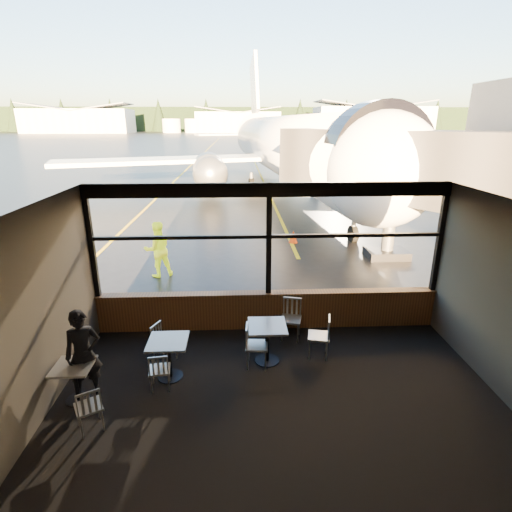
{
  "coord_description": "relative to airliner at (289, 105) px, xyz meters",
  "views": [
    {
      "loc": [
        -0.69,
        -8.62,
        4.75
      ],
      "look_at": [
        -0.24,
        1.0,
        1.5
      ],
      "focal_mm": 28.0,
      "sensor_mm": 36.0,
      "label": 1
    }
  ],
  "objects": [
    {
      "name": "fuel_tank_a",
      "position": [
        -32.84,
        162.21,
        -2.79
      ],
      "size": [
        8.0,
        8.0,
        6.0
      ],
      "primitive_type": "cylinder",
      "color": "silver",
      "rests_on": "ground_plane"
    },
    {
      "name": "passenger",
      "position": [
        -6.3,
        -22.14,
        -4.96
      ],
      "size": [
        0.72,
        0.6,
        1.68
      ],
      "primitive_type": "imported",
      "rotation": [
        0.0,
        0.0,
        0.38
      ],
      "color": "black",
      "rests_on": "carpet_floor"
    },
    {
      "name": "chair_near_e",
      "position": [
        -1.87,
        -21.07,
        -5.33
      ],
      "size": [
        0.6,
        0.6,
        0.92
      ],
      "primitive_type": null,
      "rotation": [
        0.0,
        0.0,
        1.36
      ],
      "color": "#B9B5A7",
      "rests_on": "carpet_floor"
    },
    {
      "name": "mullion_right",
      "position": [
        1.11,
        -19.79,
        -3.59
      ],
      "size": [
        0.12,
        0.12,
        2.6
      ],
      "primitive_type": "cube",
      "color": "black",
      "rests_on": "ground"
    },
    {
      "name": "hangar_right",
      "position": [
        57.16,
        158.21,
        0.21
      ],
      "size": [
        50.0,
        20.0,
        12.0
      ],
      "primitive_type": null,
      "color": "silver",
      "rests_on": "ground_plane"
    },
    {
      "name": "window_transom",
      "position": [
        -2.84,
        -19.79,
        -3.49
      ],
      "size": [
        8.0,
        0.1,
        0.08
      ],
      "primitive_type": "cube",
      "color": "black",
      "rests_on": "ground"
    },
    {
      "name": "airliner",
      "position": [
        0.0,
        0.0,
        0.0
      ],
      "size": [
        35.2,
        40.86,
        11.59
      ],
      "primitive_type": null,
      "rotation": [
        0.0,
        0.0,
        0.1
      ],
      "color": "white",
      "rests_on": "ground_plane"
    },
    {
      "name": "wall_left",
      "position": [
        -6.84,
        -22.79,
        -4.04
      ],
      "size": [
        0.04,
        6.0,
        3.5
      ],
      "primitive_type": "cube",
      "color": "#443F37",
      "rests_on": "ground"
    },
    {
      "name": "chair_near_w",
      "position": [
        -3.19,
        -21.38,
        -5.33
      ],
      "size": [
        0.54,
        0.54,
        0.92
      ],
      "primitive_type": null,
      "rotation": [
        0.0,
        0.0,
        -1.65
      ],
      "color": "beige",
      "rests_on": "carpet_floor"
    },
    {
      "name": "hangar_mid",
      "position": [
        -2.84,
        165.21,
        -0.79
      ],
      "size": [
        38.0,
        15.0,
        10.0
      ],
      "primitive_type": null,
      "color": "silver",
      "rests_on": "ground_plane"
    },
    {
      "name": "cafe_table_near",
      "position": [
        -2.97,
        -21.23,
        -5.37
      ],
      "size": [
        0.77,
        0.77,
        0.84
      ],
      "primitive_type": null,
      "color": "#ADA59F",
      "rests_on": "carpet_floor"
    },
    {
      "name": "wall_back",
      "position": [
        -2.84,
        -25.79,
        -4.04
      ],
      "size": [
        8.0,
        0.04,
        3.5
      ],
      "primitive_type": "cube",
      "color": "#443F37",
      "rests_on": "ground"
    },
    {
      "name": "hangar_left",
      "position": [
        -72.84,
        160.21,
        -0.29
      ],
      "size": [
        45.0,
        18.0,
        11.0
      ],
      "primitive_type": null,
      "color": "silver",
      "rests_on": "ground_plane"
    },
    {
      "name": "jet_bridge",
      "position": [
        0.76,
        -14.29,
        -3.44
      ],
      "size": [
        8.84,
        10.8,
        4.71
      ],
      "primitive_type": null,
      "color": "#2E2E30",
      "rests_on": "ground_plane"
    },
    {
      "name": "ground_plane",
      "position": [
        -2.84,
        100.21,
        -5.79
      ],
      "size": [
        520.0,
        520.0,
        0.0
      ],
      "primitive_type": "plane",
      "color": "black",
      "rests_on": "ground"
    },
    {
      "name": "chair_near_n",
      "position": [
        -2.36,
        -20.32,
        -5.32
      ],
      "size": [
        0.62,
        0.62,
        0.95
      ],
      "primitive_type": null,
      "rotation": [
        0.0,
        0.0,
        2.9
      ],
      "color": "#B0AC9F",
      "rests_on": "carpet_floor"
    },
    {
      "name": "chair_left_s",
      "position": [
        -5.96,
        -23.02,
        -5.38
      ],
      "size": [
        0.62,
        0.62,
        0.83
      ],
      "primitive_type": null,
      "rotation": [
        0.0,
        0.0,
        0.51
      ],
      "color": "beige",
      "rests_on": "carpet_floor"
    },
    {
      "name": "cafe_table_mid",
      "position": [
        -4.89,
        -21.7,
        -5.39
      ],
      "size": [
        0.74,
        0.74,
        0.82
      ],
      "primitive_type": null,
      "color": "gray",
      "rests_on": "carpet_floor"
    },
    {
      "name": "carpet_floor",
      "position": [
        -2.84,
        -22.79,
        -5.78
      ],
      "size": [
        8.0,
        6.0,
        0.01
      ],
      "primitive_type": "cube",
      "color": "black",
      "rests_on": "ground"
    },
    {
      "name": "fuel_tank_c",
      "position": [
        -12.84,
        162.21,
        -2.79
      ],
      "size": [
        8.0,
        8.0,
        6.0
      ],
      "primitive_type": "cylinder",
      "color": "silver",
      "rests_on": "ground_plane"
    },
    {
      "name": "ceiling",
      "position": [
        -2.84,
        -22.79,
        -2.29
      ],
      "size": [
        8.0,
        6.0,
        0.04
      ],
      "primitive_type": "cube",
      "color": "#38332D",
      "rests_on": "ground"
    },
    {
      "name": "cone_nose",
      "position": [
        -1.26,
        -12.67,
        -5.54
      ],
      "size": [
        0.37,
        0.37,
        0.52
      ],
      "primitive_type": "cone",
      "color": "orange",
      "rests_on": "ground_plane"
    },
    {
      "name": "fuel_tank_b",
      "position": [
        -22.84,
        162.21,
        -2.79
      ],
      "size": [
        8.0,
        8.0,
        6.0
      ],
      "primitive_type": "cylinder",
      "color": "silver",
      "rests_on": "ground_plane"
    },
    {
      "name": "chair_mid_w",
      "position": [
        -5.08,
        -21.14,
        -5.37
      ],
      "size": [
        0.61,
        0.61,
        0.85
      ],
      "primitive_type": null,
      "rotation": [
        0.0,
        0.0,
        -1.99
      ],
      "color": "#B9B4A7",
      "rests_on": "carpet_floor"
    },
    {
      "name": "ground_crew",
      "position": [
        -6.1,
        -16.18,
        -4.9
      ],
      "size": [
        1.07,
        0.98,
        1.79
      ],
      "primitive_type": "imported",
      "rotation": [
        0.0,
        0.0,
        3.57
      ],
      "color": "#BFF219",
      "rests_on": "ground_plane"
    },
    {
      "name": "window_sill",
      "position": [
        -2.84,
        -19.79,
        -5.34
      ],
      "size": [
        8.0,
        0.28,
        0.9
      ],
      "primitive_type": "cube",
      "color": "brown",
      "rests_on": "ground"
    },
    {
      "name": "chair_mid_s",
      "position": [
        -5.02,
        -22.02,
        -5.4
      ],
      "size": [
        0.48,
        0.48,
        0.79
      ],
      "primitive_type": null,
      "rotation": [
        0.0,
        0.0,
        0.12
      ],
      "color": "#BDB6AA",
      "rests_on": "carpet_floor"
    },
    {
      "name": "mullion_centre",
      "position": [
        -2.84,
        -19.79,
        -3.59
      ],
      "size": [
        0.12,
        0.12,
        2.6
      ],
      "primitive_type": "cube",
      "color": "black",
      "rests_on": "ground"
    },
    {
      "name": "window_header",
      "position": [
        -2.84,
        -19.79,
        -2.44
      ],
      "size": [
        8.0,
        0.18,
        0.3
      ],
      "primitive_type": "cube",
      "color": "black",
      "rests_on": "ground"
    },
    {
      "name": "cafe_table_left",
      "position": [
        -6.44,
        -22.3,
        -5.43
      ],
      "size": [
        0.66,
        0.66,
        0.72
      ],
      "primitive_type": null,
      "color": "#99958D",
      "rests_on": "carpet_floor"
    },
    {
      "name": "mullion_left",
      "position": [
        -6.79,
        -19.79,
        -3.59
      ],
      "size": [
        0.12,
        0.12,
        2.6
      ],
      "primitive_type": "cube",
      "color": "black",
      "rests_on": "ground"
    },
    {
      "name": "treeline",
      "position": [
        -2.84,
        190.21,
        0.21
      ],
      "size": [
        360.0,
        3.0,
        12.0
      ],
      "primitive_type": "cube",
      "color": "black",
      "rests_on": "ground_plane"
    }
  ]
}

